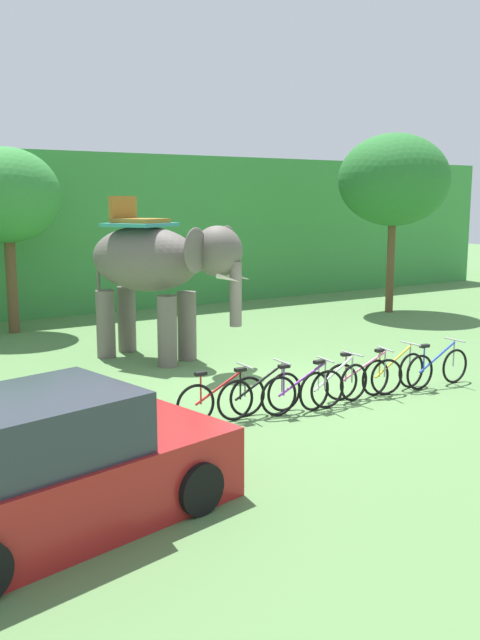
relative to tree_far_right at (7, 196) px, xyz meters
The scene contains 13 objects.
ground_plane 10.20m from the tree_far_right, 71.28° to the right, with size 80.00×80.00×0.00m, color #567F47.
foliage_hedge 5.86m from the tree_far_right, 57.98° to the left, with size 36.00×6.00×5.20m, color #3D8E42.
tree_far_right is the anchor object (origin of this frame).
tree_left 11.91m from the tree_far_right, 14.30° to the right, with size 3.58×3.58×5.80m.
elephant 5.82m from the tree_far_right, 69.37° to the right, with size 3.10×4.12×3.78m.
bike_red 10.54m from the tree_far_right, 84.62° to the right, with size 1.71×0.52×0.92m.
bike_black 10.73m from the tree_far_right, 80.76° to the right, with size 1.71×0.52×0.92m.
bike_purple 11.08m from the tree_far_right, 76.88° to the right, with size 1.71×0.52×0.92m.
bike_white 11.25m from the tree_far_right, 73.14° to the right, with size 1.71×0.52×0.92m.
bike_pink 11.40m from the tree_far_right, 68.93° to the right, with size 1.69×0.52×0.92m.
bike_yellow 11.68m from the tree_far_right, 65.20° to the right, with size 1.71×0.52×0.92m.
bike_blue 12.28m from the tree_far_right, 61.09° to the right, with size 1.71×0.52×0.92m.
parked_car 12.92m from the tree_far_right, 102.23° to the right, with size 4.49×2.66×1.60m.
Camera 1 is at (-7.83, -10.69, 3.70)m, focal length 38.96 mm.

